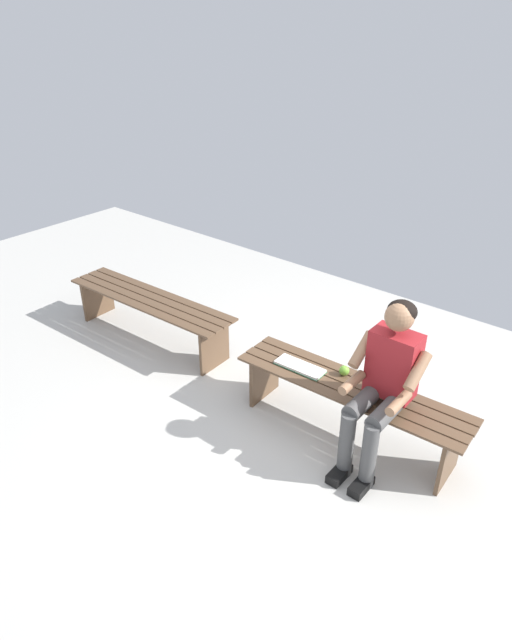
{
  "coord_description": "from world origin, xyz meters",
  "views": [
    {
      "loc": [
        -1.59,
        3.06,
        2.94
      ],
      "look_at": [
        0.81,
        0.15,
        0.82
      ],
      "focal_mm": 30.85,
      "sensor_mm": 36.0,
      "label": 1
    }
  ],
  "objects_px": {
    "bench_far": "(150,308)",
    "book_open": "(300,367)",
    "person_seated": "(383,381)",
    "bench_near": "(349,397)",
    "apple": "(344,371)"
  },
  "relations": [
    {
      "from": "bench_far",
      "to": "book_open",
      "type": "distance_m",
      "value": 1.87
    },
    {
      "from": "person_seated",
      "to": "book_open",
      "type": "relative_size",
      "value": 3.05
    },
    {
      "from": "bench_far",
      "to": "book_open",
      "type": "xyz_separation_m",
      "value": [
        -1.86,
        0.05,
        0.12
      ]
    },
    {
      "from": "bench_near",
      "to": "person_seated",
      "type": "distance_m",
      "value": 0.47
    },
    {
      "from": "person_seated",
      "to": "bench_near",
      "type": "bearing_deg",
      "value": -18.75
    },
    {
      "from": "book_open",
      "to": "bench_near",
      "type": "bearing_deg",
      "value": -175.98
    },
    {
      "from": "bench_near",
      "to": "bench_far",
      "type": "distance_m",
      "value": 2.3
    },
    {
      "from": "bench_far",
      "to": "book_open",
      "type": "bearing_deg",
      "value": 178.54
    },
    {
      "from": "bench_far",
      "to": "person_seated",
      "type": "relative_size",
      "value": 1.53
    },
    {
      "from": "apple",
      "to": "bench_far",
      "type": "bearing_deg",
      "value": 2.44
    },
    {
      "from": "bench_near",
      "to": "bench_far",
      "type": "height_order",
      "value": "same"
    },
    {
      "from": "bench_near",
      "to": "bench_far",
      "type": "relative_size",
      "value": 0.96
    },
    {
      "from": "apple",
      "to": "person_seated",
      "type": "bearing_deg",
      "value": 155.0
    },
    {
      "from": "bench_near",
      "to": "book_open",
      "type": "relative_size",
      "value": 4.49
    },
    {
      "from": "apple",
      "to": "book_open",
      "type": "relative_size",
      "value": 0.19
    }
  ]
}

